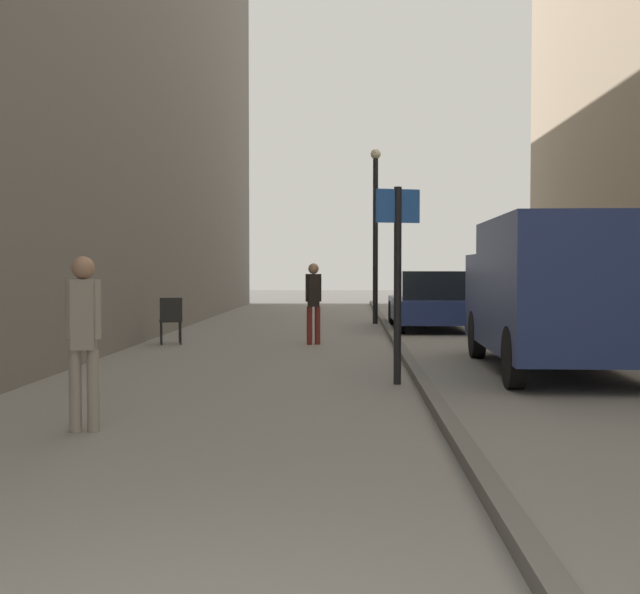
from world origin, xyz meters
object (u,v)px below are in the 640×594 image
Objects in this scene: delivery_van at (555,290)px; cafe_chair_near_window at (171,317)px; parked_car at (429,300)px; pedestrian_mid_block at (84,331)px; street_sign_post at (398,267)px; pedestrian_main_foreground at (313,298)px; lamp_post at (375,224)px.

delivery_van reaches higher than cafe_chair_near_window.
delivery_van is 8.46m from parked_car.
cafe_chair_near_window is (-1.08, 8.60, -0.41)m from pedestrian_mid_block.
cafe_chair_near_window is at bearing -142.47° from parked_car.
pedestrian_mid_block reaches higher than parked_car.
pedestrian_mid_block is at bearing 29.81° from street_sign_post.
pedestrian_main_foreground is 5.58m from delivery_van.
cafe_chair_near_window is at bearing -124.74° from lamp_post.
cafe_chair_near_window is at bearing 89.65° from pedestrian_mid_block.
street_sign_post reaches higher than delivery_van.
delivery_van is at bearing -46.60° from cafe_chair_near_window.
pedestrian_main_foreground is at bearing 70.99° from pedestrian_mid_block.
pedestrian_main_foreground is 8.88m from pedestrian_mid_block.
pedestrian_mid_block is at bearing -115.11° from pedestrian_main_foreground.
street_sign_post reaches higher than parked_car.
pedestrian_mid_block is 0.63× the size of street_sign_post.
pedestrian_main_foreground is 0.98× the size of pedestrian_mid_block.
street_sign_post is at bearing -98.55° from parked_car.
lamp_post reaches higher than pedestrian_mid_block.
street_sign_post is (-1.37, -9.74, 0.83)m from parked_car.
lamp_post is (1.43, 6.07, 1.79)m from pedestrian_main_foreground.
lamp_post is 7.82m from cafe_chair_near_window.
pedestrian_mid_block is at bearing -102.23° from lamp_post.
lamp_post is at bearing -106.53° from street_sign_post.
parked_car is at bearing 98.44° from delivery_van.
parked_car is 7.07m from cafe_chair_near_window.
delivery_van reaches higher than parked_car.
delivery_van is at bearing 32.18° from pedestrian_mid_block.
pedestrian_main_foreground is 1.73× the size of cafe_chair_near_window.
lamp_post is (3.20, 14.77, 1.77)m from pedestrian_mid_block.
street_sign_post is (1.35, -5.47, 0.61)m from pedestrian_main_foreground.
street_sign_post is 2.77× the size of cafe_chair_near_window.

